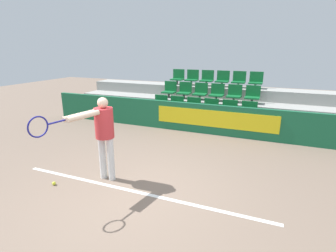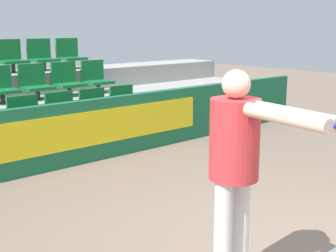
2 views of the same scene
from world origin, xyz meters
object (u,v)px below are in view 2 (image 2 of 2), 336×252
stadium_chair_8 (0,86)px  stadium_chair_10 (67,80)px  stadium_chair_17 (70,54)px  stadium_chair_5 (125,104)px  stadium_chair_16 (42,56)px  tennis_player (241,159)px  stadium_chair_2 (27,118)px  stadium_chair_9 (35,83)px  stadium_chair_4 (96,108)px  stadium_chair_11 (96,78)px  stadium_chair_15 (11,57)px  stadium_chair_3 (63,113)px

stadium_chair_8 → stadium_chair_10: 1.17m
stadium_chair_17 → stadium_chair_10: bearing=-124.4°
stadium_chair_5 → stadium_chair_16: size_ratio=1.00×
tennis_player → stadium_chair_17: bearing=80.1°
stadium_chair_10 → stadium_chair_2: bearing=-143.9°
stadium_chair_9 → stadium_chair_5: bearing=-36.1°
stadium_chair_17 → stadium_chair_5: bearing=-90.0°
stadium_chair_4 → stadium_chair_11: stadium_chair_11 is taller
stadium_chair_4 → tennis_player: size_ratio=0.35×
stadium_chair_11 → stadium_chair_15: size_ratio=1.00×
stadium_chair_4 → stadium_chair_2: bearing=180.0°
stadium_chair_2 → tennis_player: 4.26m
stadium_chair_16 → stadium_chair_17: bearing=0.0°
stadium_chair_8 → stadium_chair_15: stadium_chair_15 is taller
stadium_chair_4 → stadium_chair_8: (-1.17, 0.85, 0.37)m
stadium_chair_11 → stadium_chair_9: bearing=180.0°
stadium_chair_5 → stadium_chair_9: size_ratio=1.00×
stadium_chair_5 → stadium_chair_11: size_ratio=1.00×
stadium_chair_5 → stadium_chair_9: stadium_chair_9 is taller
stadium_chair_8 → tennis_player: (-0.45, -5.07, 0.01)m
stadium_chair_17 → stadium_chair_15: bearing=180.0°
stadium_chair_9 → tennis_player: 5.18m
stadium_chair_11 → tennis_player: tennis_player is taller
tennis_player → stadium_chair_5: bearing=72.9°
stadium_chair_16 → stadium_chair_17: (0.58, 0.00, 0.00)m
stadium_chair_4 → stadium_chair_16: size_ratio=1.00×
stadium_chair_10 → stadium_chair_15: size_ratio=1.00×
stadium_chair_3 → stadium_chair_15: stadium_chair_15 is taller
stadium_chair_4 → stadium_chair_8: bearing=143.9°
stadium_chair_3 → stadium_chair_4: same height
stadium_chair_8 → stadium_chair_4: bearing=-36.1°
stadium_chair_5 → stadium_chair_11: (0.00, 0.85, 0.37)m
stadium_chair_4 → tennis_player: 4.54m
stadium_chair_10 → tennis_player: tennis_player is taller
stadium_chair_15 → stadium_chair_10: bearing=-55.6°
stadium_chair_3 → tennis_player: (-1.04, -4.22, 0.38)m
stadium_chair_2 → stadium_chair_10: size_ratio=1.00×
stadium_chair_5 → stadium_chair_16: bearing=108.9°
stadium_chair_2 → stadium_chair_15: bearing=71.1°
stadium_chair_3 → stadium_chair_10: bearing=55.6°
stadium_chair_11 → stadium_chair_15: bearing=143.9°
stadium_chair_11 → stadium_chair_17: size_ratio=1.00×
stadium_chair_16 → tennis_player: bearing=-105.3°
stadium_chair_8 → stadium_chair_17: (1.75, 0.85, 0.37)m
stadium_chair_8 → stadium_chair_9: size_ratio=1.00×
stadium_chair_11 → tennis_player: size_ratio=0.35×
stadium_chair_17 → stadium_chair_3: bearing=-124.4°
stadium_chair_10 → stadium_chair_16: (0.00, 0.85, 0.37)m
stadium_chair_8 → stadium_chair_15: bearing=55.6°
stadium_chair_5 → stadium_chair_11: stadium_chair_11 is taller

